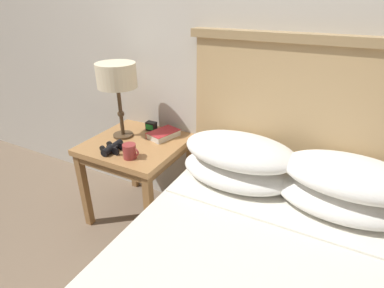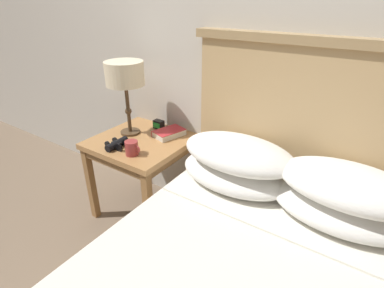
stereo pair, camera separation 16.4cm
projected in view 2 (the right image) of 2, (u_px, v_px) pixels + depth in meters
The scene contains 7 objects.
wall_back at pixel (241, 17), 1.58m from camera, with size 8.00×0.06×2.60m.
nightstand at pixel (143, 149), 1.97m from camera, with size 0.58×0.58×0.57m.
table_lamp at pixel (125, 76), 1.84m from camera, with size 0.24×0.24×0.47m.
book_on_nightstand at pixel (169, 133), 1.97m from camera, with size 0.18×0.22×0.04m.
binoculars_pair at pixel (117, 144), 1.82m from camera, with size 0.14×0.16×0.05m.
coffee_mug at pixel (132, 148), 1.72m from camera, with size 0.10×0.08×0.08m.
alarm_clock at pixel (159, 124), 2.07m from camera, with size 0.07×0.05×0.06m.
Camera 2 is at (0.74, -0.69, 1.41)m, focal length 28.00 mm.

